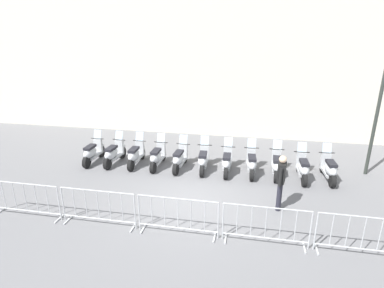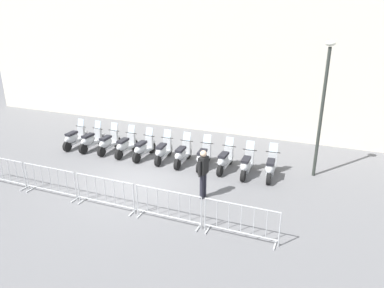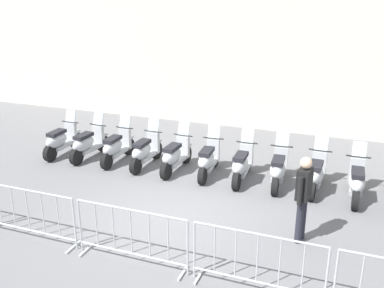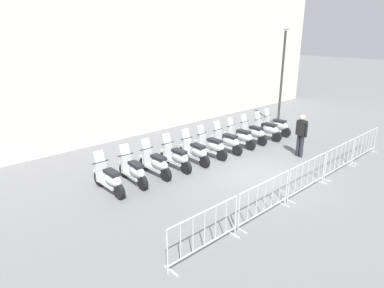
{
  "view_description": "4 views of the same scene",
  "coord_description": "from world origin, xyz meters",
  "px_view_note": "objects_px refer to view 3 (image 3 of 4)",
  "views": [
    {
      "loc": [
        2.88,
        -8.43,
        5.04
      ],
      "look_at": [
        -0.83,
        2.53,
        0.98
      ],
      "focal_mm": 29.58,
      "sensor_mm": 36.0,
      "label": 1
    },
    {
      "loc": [
        7.66,
        -9.25,
        6.0
      ],
      "look_at": [
        0.83,
        2.84,
        0.82
      ],
      "focal_mm": 33.26,
      "sensor_mm": 36.0,
      "label": 2
    },
    {
      "loc": [
        4.34,
        -7.11,
        4.56
      ],
      "look_at": [
        -0.47,
        1.76,
        1.04
      ],
      "focal_mm": 40.57,
      "sensor_mm": 36.0,
      "label": 3
    },
    {
      "loc": [
        -8.05,
        -7.39,
        4.7
      ],
      "look_at": [
        -1.55,
        1.9,
        0.91
      ],
      "focal_mm": 30.81,
      "sensor_mm": 36.0,
      "label": 4
    }
  ],
  "objects_px": {
    "motorcycle_2": "(116,147)",
    "motorcycle_3": "(145,151)",
    "motorcycle_4": "(175,156)",
    "motorcycle_1": "(88,144)",
    "barrier_segment_2": "(131,237)",
    "motorcycle_9": "(356,181)",
    "barrier_segment_1": "(28,215)",
    "officer_near_row_end": "(303,195)",
    "motorcycle_7": "(278,169)",
    "motorcycle_0": "(61,140)",
    "motorcycle_5": "(208,160)",
    "motorcycle_6": "(242,165)",
    "barrier_segment_3": "(257,263)",
    "motorcycle_8": "(316,174)"
  },
  "relations": [
    {
      "from": "barrier_segment_1",
      "to": "officer_near_row_end",
      "type": "distance_m",
      "value": 5.27
    },
    {
      "from": "motorcycle_9",
      "to": "barrier_segment_2",
      "type": "height_order",
      "value": "motorcycle_9"
    },
    {
      "from": "motorcycle_8",
      "to": "officer_near_row_end",
      "type": "bearing_deg",
      "value": -83.43
    },
    {
      "from": "motorcycle_2",
      "to": "motorcycle_7",
      "type": "relative_size",
      "value": 1.01
    },
    {
      "from": "motorcycle_7",
      "to": "motorcycle_9",
      "type": "xyz_separation_m",
      "value": [
        1.82,
        0.14,
        0.0
      ]
    },
    {
      "from": "motorcycle_0",
      "to": "motorcycle_2",
      "type": "height_order",
      "value": "same"
    },
    {
      "from": "motorcycle_3",
      "to": "motorcycle_9",
      "type": "distance_m",
      "value": 5.47
    },
    {
      "from": "motorcycle_1",
      "to": "motorcycle_5",
      "type": "bearing_deg",
      "value": 8.13
    },
    {
      "from": "motorcycle_2",
      "to": "motorcycle_8",
      "type": "bearing_deg",
      "value": 8.02
    },
    {
      "from": "motorcycle_9",
      "to": "officer_near_row_end",
      "type": "height_order",
      "value": "officer_near_row_end"
    },
    {
      "from": "motorcycle_3",
      "to": "motorcycle_8",
      "type": "height_order",
      "value": "same"
    },
    {
      "from": "motorcycle_1",
      "to": "barrier_segment_2",
      "type": "relative_size",
      "value": 0.81
    },
    {
      "from": "motorcycle_4",
      "to": "motorcycle_9",
      "type": "height_order",
      "value": "same"
    },
    {
      "from": "barrier_segment_3",
      "to": "officer_near_row_end",
      "type": "height_order",
      "value": "officer_near_row_end"
    },
    {
      "from": "motorcycle_0",
      "to": "motorcycle_5",
      "type": "distance_m",
      "value": 4.56
    },
    {
      "from": "motorcycle_0",
      "to": "motorcycle_4",
      "type": "distance_m",
      "value": 3.64
    },
    {
      "from": "motorcycle_4",
      "to": "motorcycle_1",
      "type": "bearing_deg",
      "value": -172.55
    },
    {
      "from": "motorcycle_4",
      "to": "motorcycle_9",
      "type": "relative_size",
      "value": 1.0
    },
    {
      "from": "motorcycle_1",
      "to": "motorcycle_2",
      "type": "height_order",
      "value": "same"
    },
    {
      "from": "motorcycle_2",
      "to": "motorcycle_8",
      "type": "distance_m",
      "value": 5.46
    },
    {
      "from": "motorcycle_1",
      "to": "motorcycle_5",
      "type": "height_order",
      "value": "same"
    },
    {
      "from": "motorcycle_9",
      "to": "motorcycle_8",
      "type": "bearing_deg",
      "value": -179.8
    },
    {
      "from": "motorcycle_1",
      "to": "officer_near_row_end",
      "type": "distance_m",
      "value": 6.76
    },
    {
      "from": "motorcycle_2",
      "to": "motorcycle_3",
      "type": "relative_size",
      "value": 1.0
    },
    {
      "from": "motorcycle_1",
      "to": "motorcycle_3",
      "type": "xyz_separation_m",
      "value": [
        1.81,
        0.26,
        0.0
      ]
    },
    {
      "from": "motorcycle_9",
      "to": "barrier_segment_3",
      "type": "bearing_deg",
      "value": -101.41
    },
    {
      "from": "motorcycle_4",
      "to": "officer_near_row_end",
      "type": "height_order",
      "value": "officer_near_row_end"
    },
    {
      "from": "motorcycle_4",
      "to": "barrier_segment_3",
      "type": "distance_m",
      "value": 5.19
    },
    {
      "from": "motorcycle_9",
      "to": "motorcycle_0",
      "type": "bearing_deg",
      "value": -172.5
    },
    {
      "from": "motorcycle_7",
      "to": "barrier_segment_2",
      "type": "xyz_separation_m",
      "value": [
        -1.26,
        -4.39,
        0.07
      ]
    },
    {
      "from": "motorcycle_5",
      "to": "barrier_segment_1",
      "type": "xyz_separation_m",
      "value": [
        -1.67,
        -4.42,
        0.07
      ]
    },
    {
      "from": "motorcycle_1",
      "to": "barrier_segment_2",
      "type": "bearing_deg",
      "value": -40.91
    },
    {
      "from": "motorcycle_0",
      "to": "officer_near_row_end",
      "type": "xyz_separation_m",
      "value": [
        7.48,
        -1.3,
        0.53
      ]
    },
    {
      "from": "motorcycle_7",
      "to": "officer_near_row_end",
      "type": "relative_size",
      "value": 0.99
    },
    {
      "from": "barrier_segment_1",
      "to": "motorcycle_0",
      "type": "bearing_deg",
      "value": 127.11
    },
    {
      "from": "barrier_segment_2",
      "to": "motorcycle_7",
      "type": "bearing_deg",
      "value": 74.01
    },
    {
      "from": "motorcycle_6",
      "to": "motorcycle_9",
      "type": "bearing_deg",
      "value": 6.42
    },
    {
      "from": "motorcycle_5",
      "to": "motorcycle_7",
      "type": "bearing_deg",
      "value": 8.2
    },
    {
      "from": "officer_near_row_end",
      "to": "motorcycle_2",
      "type": "bearing_deg",
      "value": 164.23
    },
    {
      "from": "motorcycle_2",
      "to": "motorcycle_4",
      "type": "bearing_deg",
      "value": 6.42
    },
    {
      "from": "motorcycle_6",
      "to": "barrier_segment_3",
      "type": "xyz_separation_m",
      "value": [
        1.86,
        -3.92,
        0.07
      ]
    },
    {
      "from": "motorcycle_5",
      "to": "motorcycle_8",
      "type": "xyz_separation_m",
      "value": [
        2.7,
        0.4,
        0.0
      ]
    },
    {
      "from": "motorcycle_1",
      "to": "motorcycle_7",
      "type": "relative_size",
      "value": 1.01
    },
    {
      "from": "motorcycle_6",
      "to": "officer_near_row_end",
      "type": "bearing_deg",
      "value": -44.98
    },
    {
      "from": "barrier_segment_2",
      "to": "officer_near_row_end",
      "type": "xyz_separation_m",
      "value": [
        2.42,
        2.16,
        0.46
      ]
    },
    {
      "from": "barrier_segment_1",
      "to": "barrier_segment_2",
      "type": "height_order",
      "value": "same"
    },
    {
      "from": "motorcycle_3",
      "to": "motorcycle_5",
      "type": "xyz_separation_m",
      "value": [
        1.81,
        0.26,
        0.0
      ]
    },
    {
      "from": "motorcycle_3",
      "to": "motorcycle_5",
      "type": "height_order",
      "value": "same"
    },
    {
      "from": "motorcycle_9",
      "to": "barrier_segment_1",
      "type": "relative_size",
      "value": 0.81
    },
    {
      "from": "motorcycle_1",
      "to": "barrier_segment_1",
      "type": "bearing_deg",
      "value": -63.53
    }
  ]
}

